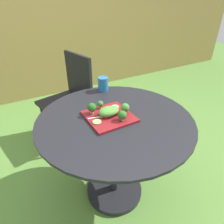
% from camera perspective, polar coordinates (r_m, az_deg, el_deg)
% --- Properties ---
extents(ground_plane, '(12.00, 12.00, 0.00)m').
position_cam_1_polar(ground_plane, '(1.73, 0.67, -21.99)').
color(ground_plane, '#568438').
extents(bamboo_fence, '(8.00, 0.08, 1.46)m').
position_cam_1_polar(bamboo_fence, '(3.13, -20.07, 17.18)').
color(bamboo_fence, '#9E7F47').
rests_on(bamboo_fence, ground_plane).
extents(patio_table, '(0.99, 0.99, 0.72)m').
position_cam_1_polar(patio_table, '(1.38, 0.79, -9.68)').
color(patio_table, black).
rests_on(patio_table, ground_plane).
extents(patio_chair, '(0.53, 0.53, 0.90)m').
position_cam_1_polar(patio_chair, '(2.05, -11.90, 5.59)').
color(patio_chair, black).
rests_on(patio_chair, ground_plane).
extents(salad_plate, '(0.28, 0.28, 0.01)m').
position_cam_1_polar(salad_plate, '(1.24, -0.86, -1.25)').
color(salad_plate, maroon).
rests_on(salad_plate, patio_table).
extents(drinking_glass, '(0.08, 0.08, 0.11)m').
position_cam_1_polar(drinking_glass, '(1.58, -2.62, 7.98)').
color(drinking_glass, '#236BA8').
rests_on(drinking_glass, patio_table).
extents(fork, '(0.15, 0.05, 0.00)m').
position_cam_1_polar(fork, '(1.22, -2.84, -1.38)').
color(fork, silver).
rests_on(fork, salad_plate).
extents(lettuce_mound, '(0.13, 0.10, 0.05)m').
position_cam_1_polar(lettuce_mound, '(1.23, -0.94, 0.22)').
color(lettuce_mound, '#519338').
rests_on(lettuce_mound, salad_plate).
extents(broccoli_floret_0, '(0.06, 0.06, 0.06)m').
position_cam_1_polar(broccoli_floret_0, '(1.17, 3.01, -0.96)').
color(broccoli_floret_0, '#99B770').
rests_on(broccoli_floret_0, salad_plate).
extents(broccoli_floret_1, '(0.06, 0.06, 0.07)m').
position_cam_1_polar(broccoli_floret_1, '(1.25, 3.72, 1.35)').
color(broccoli_floret_1, '#99B770').
rests_on(broccoli_floret_1, salad_plate).
extents(broccoli_floret_2, '(0.06, 0.06, 0.07)m').
position_cam_1_polar(broccoli_floret_2, '(1.24, -5.93, 1.29)').
color(broccoli_floret_2, '#99B770').
rests_on(broccoli_floret_2, salad_plate).
extents(broccoli_floret_3, '(0.04, 0.04, 0.05)m').
position_cam_1_polar(broccoli_floret_3, '(1.30, -3.46, 2.37)').
color(broccoli_floret_3, '#99B770').
rests_on(broccoli_floret_3, salad_plate).
extents(cucumber_slice_0, '(0.05, 0.05, 0.01)m').
position_cam_1_polar(cucumber_slice_0, '(1.32, 0.95, 1.49)').
color(cucumber_slice_0, '#8EB766').
rests_on(cucumber_slice_0, salad_plate).
extents(cucumber_slice_1, '(0.05, 0.05, 0.01)m').
position_cam_1_polar(cucumber_slice_1, '(1.17, -4.42, -2.89)').
color(cucumber_slice_1, '#8EB766').
rests_on(cucumber_slice_1, salad_plate).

